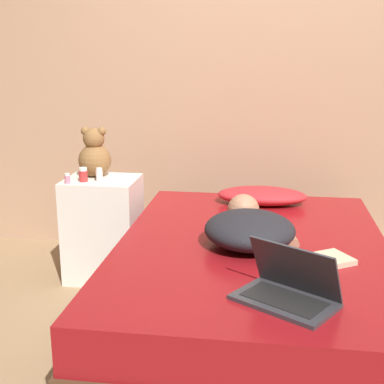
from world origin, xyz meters
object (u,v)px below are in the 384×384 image
teddy_bear (95,155)px  bottle_white (99,175)px  book (330,259)px  bottle_pink (67,179)px  person_lying (250,227)px  laptop (288,289)px  pillow (262,196)px  bottle_red (83,175)px

teddy_bear → bottle_white: 0.17m
book → bottle_pink: bearing=155.9°
person_lying → teddy_bear: size_ratio=2.10×
person_lying → laptop: (0.17, -0.60, -0.03)m
pillow → bottle_white: size_ratio=6.62×
teddy_bear → bottle_pink: bearing=-117.3°
pillow → person_lying: size_ratio=0.83×
bottle_pink → book: (1.42, -0.64, -0.16)m
bottle_red → bottle_white: bearing=10.0°
bottle_pink → book: bearing=-24.1°
book → laptop: bearing=-115.1°
laptop → bottle_pink: laptop is taller
teddy_bear → bottle_red: bearing=-101.1°
teddy_bear → bottle_pink: 0.25m
pillow → teddy_bear: 1.04m
pillow → bottle_red: bearing=-170.4°
pillow → bottle_pink: size_ratio=8.97×
person_lying → bottle_white: size_ratio=7.94×
teddy_bear → bottle_white: (0.06, -0.12, -0.09)m
bottle_pink → bottle_white: bottle_white is taller
bottle_pink → bottle_white: (0.17, 0.08, 0.01)m
teddy_bear → bottle_red: teddy_bear is taller
pillow → bottle_white: 0.97m
pillow → person_lying: person_lying is taller
bottle_red → book: (1.35, -0.70, -0.17)m
bottle_pink → bottle_white: 0.18m
laptop → person_lying: bearing=138.1°
laptop → bottle_white: (-1.07, 1.12, 0.13)m
laptop → teddy_bear: teddy_bear is taller
laptop → bottle_pink: (-1.23, 1.04, 0.12)m
person_lying → bottle_red: bearing=144.4°
pillow → bottle_white: bearing=-170.4°
bottle_red → book: bottle_red is taller
bottle_red → bottle_pink: bearing=-141.3°
pillow → bottle_pink: 1.15m
teddy_bear → bottle_pink: (-0.10, -0.20, -0.10)m
laptop → bottle_white: size_ratio=5.22×
laptop → bottle_red: bottle_red is taller
person_lying → book: bearing=-37.4°
teddy_bear → book: bearing=-32.3°
person_lying → bottle_pink: 1.16m
person_lying → bottle_white: bearing=141.4°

